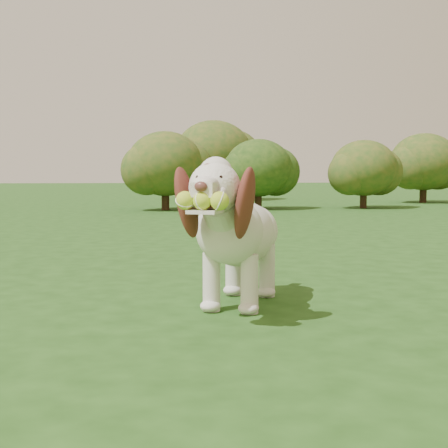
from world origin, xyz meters
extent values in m
plane|color=#1D4112|center=(0.00, 0.00, 0.00)|extent=(80.00, 80.00, 0.00)
ellipsoid|color=silver|center=(-0.08, -0.50, 0.42)|extent=(0.63, 0.83, 0.39)
ellipsoid|color=silver|center=(-0.18, -0.76, 0.47)|extent=(0.50, 0.50, 0.38)
ellipsoid|color=silver|center=(0.02, -0.26, 0.41)|extent=(0.45, 0.45, 0.35)
cylinder|color=silver|center=(-0.24, -0.89, 0.57)|extent=(0.30, 0.35, 0.30)
sphere|color=silver|center=(-0.29, -1.03, 0.72)|extent=(0.35, 0.35, 0.27)
sphere|color=silver|center=(-0.28, -1.01, 0.79)|extent=(0.23, 0.23, 0.17)
cube|color=silver|center=(-0.35, -1.17, 0.71)|extent=(0.16, 0.19, 0.07)
ellipsoid|color=#592D28|center=(-0.38, -1.25, 0.73)|extent=(0.07, 0.06, 0.05)
cube|color=silver|center=(-0.36, -1.18, 0.60)|extent=(0.20, 0.21, 0.02)
ellipsoid|color=maroon|center=(-0.43, -0.96, 0.64)|extent=(0.23, 0.24, 0.41)
ellipsoid|color=maroon|center=(-0.14, -1.08, 0.64)|extent=(0.20, 0.29, 0.41)
cylinder|color=silver|center=(0.08, -0.12, 0.46)|extent=(0.13, 0.20, 0.15)
cylinder|color=silver|center=(-0.28, -0.70, 0.17)|extent=(0.13, 0.13, 0.34)
cylinder|color=silver|center=(-0.07, -0.78, 0.17)|extent=(0.13, 0.13, 0.34)
cylinder|color=silver|center=(-0.09, -0.24, 0.17)|extent=(0.13, 0.13, 0.34)
cylinder|color=silver|center=(0.11, -0.33, 0.17)|extent=(0.13, 0.13, 0.34)
sphere|color=yellow|center=(-0.45, -1.19, 0.66)|extent=(0.12, 0.12, 0.09)
sphere|color=yellow|center=(-0.37, -1.23, 0.66)|extent=(0.12, 0.12, 0.09)
sphere|color=yellow|center=(-0.29, -1.26, 0.66)|extent=(0.12, 0.12, 0.09)
cylinder|color=#382314|center=(-0.33, 8.74, 0.26)|extent=(0.16, 0.16, 0.52)
ellipsoid|color=#1A3C12|center=(-0.33, 8.74, 0.96)|extent=(1.57, 1.57, 1.33)
cylinder|color=#382314|center=(1.64, 8.83, 0.24)|extent=(0.15, 0.15, 0.48)
ellipsoid|color=#1A3C12|center=(1.64, 8.83, 0.88)|extent=(1.43, 1.43, 1.22)
cylinder|color=#382314|center=(3.99, 8.95, 0.24)|extent=(0.15, 0.15, 0.48)
ellipsoid|color=#1A3C12|center=(3.99, 8.95, 0.88)|extent=(1.43, 1.43, 1.22)
cylinder|color=#382314|center=(1.11, 13.11, 0.36)|extent=(0.22, 0.22, 0.71)
ellipsoid|color=#1A3C12|center=(1.11, 13.11, 1.31)|extent=(2.14, 2.14, 1.82)
cylinder|color=#382314|center=(6.33, 11.12, 0.29)|extent=(0.18, 0.18, 0.57)
ellipsoid|color=#1A3C12|center=(6.33, 11.12, 1.05)|extent=(1.72, 1.72, 1.46)
camera|label=1|loc=(-0.62, -4.21, 0.80)|focal=50.00mm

